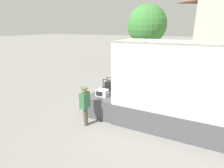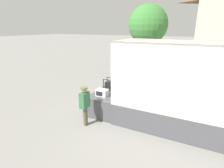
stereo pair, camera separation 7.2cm
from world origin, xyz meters
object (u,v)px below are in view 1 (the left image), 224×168
at_px(microwave, 102,93).
at_px(street_tree, 147,25).
at_px(portable_generator, 112,86).
at_px(worker_person, 85,103).
at_px(box_truck, 219,111).

xyz_separation_m(microwave, street_tree, (-0.91, 10.22, 3.04)).
relative_size(portable_generator, street_tree, 0.12).
distance_m(microwave, street_tree, 10.70).
bearing_deg(street_tree, worker_person, -86.19).
relative_size(microwave, street_tree, 0.09).
height_order(portable_generator, worker_person, worker_person).
xyz_separation_m(box_truck, worker_person, (-4.81, -1.59, 0.01)).
bearing_deg(portable_generator, box_truck, -4.27).
bearing_deg(portable_generator, microwave, -96.58).
bearing_deg(worker_person, portable_generator, 82.80).
xyz_separation_m(worker_person, street_tree, (-0.76, 11.38, 3.10)).
relative_size(microwave, worker_person, 0.31).
distance_m(box_truck, worker_person, 5.07).
xyz_separation_m(microwave, portable_generator, (0.09, 0.78, 0.08)).
height_order(portable_generator, street_tree, street_tree).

